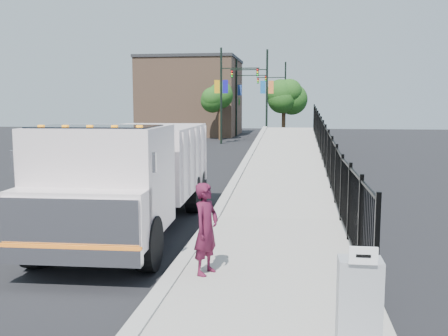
# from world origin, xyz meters

# --- Properties ---
(ground) EXTENTS (120.00, 120.00, 0.00)m
(ground) POSITION_xyz_m (0.00, 0.00, 0.00)
(ground) COLOR black
(ground) RESTS_ON ground
(sidewalk) EXTENTS (3.55, 12.00, 0.12)m
(sidewalk) POSITION_xyz_m (1.93, -2.00, 0.06)
(sidewalk) COLOR #9E998E
(sidewalk) RESTS_ON ground
(curb) EXTENTS (0.30, 12.00, 0.16)m
(curb) POSITION_xyz_m (0.00, -2.00, 0.08)
(curb) COLOR #ADAAA3
(curb) RESTS_ON ground
(ramp) EXTENTS (3.95, 24.06, 3.19)m
(ramp) POSITION_xyz_m (2.12, 16.00, 0.00)
(ramp) COLOR #9E998E
(ramp) RESTS_ON ground
(iron_fence) EXTENTS (0.10, 28.00, 1.80)m
(iron_fence) POSITION_xyz_m (3.55, 12.00, 0.90)
(iron_fence) COLOR black
(iron_fence) RESTS_ON ground
(truck) EXTENTS (3.10, 8.60, 2.91)m
(truck) POSITION_xyz_m (-1.90, 2.35, 1.64)
(truck) COLOR black
(truck) RESTS_ON ground
(worker) EXTENTS (0.62, 0.74, 1.74)m
(worker) POSITION_xyz_m (0.62, -0.86, 0.99)
(worker) COLOR #4F132A
(worker) RESTS_ON sidewalk
(utility_cabinet) EXTENTS (0.55, 0.40, 1.25)m
(utility_cabinet) POSITION_xyz_m (3.10, -3.57, 0.75)
(utility_cabinet) COLOR gray
(utility_cabinet) RESTS_ON sidewalk
(arrow_sign) EXTENTS (0.35, 0.04, 0.22)m
(arrow_sign) POSITION_xyz_m (3.10, -3.79, 1.48)
(arrow_sign) COLOR white
(arrow_sign) RESTS_ON utility_cabinet
(light_pole_0) EXTENTS (3.77, 0.22, 8.00)m
(light_pole_0) POSITION_xyz_m (-3.64, 31.88, 4.36)
(light_pole_0) COLOR black
(light_pole_0) RESTS_ON ground
(light_pole_1) EXTENTS (3.77, 0.22, 8.00)m
(light_pole_1) POSITION_xyz_m (-0.53, 33.75, 4.36)
(light_pole_1) COLOR black
(light_pole_1) RESTS_ON ground
(light_pole_2) EXTENTS (3.77, 0.22, 8.00)m
(light_pole_2) POSITION_xyz_m (-3.58, 42.30, 4.36)
(light_pole_2) COLOR black
(light_pole_2) RESTS_ON ground
(light_pole_3) EXTENTS (3.78, 0.22, 8.00)m
(light_pole_3) POSITION_xyz_m (0.77, 46.64, 4.36)
(light_pole_3) COLOR black
(light_pole_3) RESTS_ON ground
(tree_0) EXTENTS (2.49, 2.49, 5.25)m
(tree_0) POSITION_xyz_m (-4.68, 36.39, 3.94)
(tree_0) COLOR #382314
(tree_0) RESTS_ON ground
(tree_1) EXTENTS (2.82, 2.82, 5.41)m
(tree_1) POSITION_xyz_m (1.10, 39.59, 3.96)
(tree_1) COLOR #382314
(tree_1) RESTS_ON ground
(tree_2) EXTENTS (2.57, 2.57, 5.28)m
(tree_2) POSITION_xyz_m (-5.35, 46.52, 3.94)
(tree_2) COLOR #382314
(tree_2) RESTS_ON ground
(building) EXTENTS (10.00, 10.00, 8.00)m
(building) POSITION_xyz_m (-9.00, 44.00, 4.00)
(building) COLOR #8C664C
(building) RESTS_ON ground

